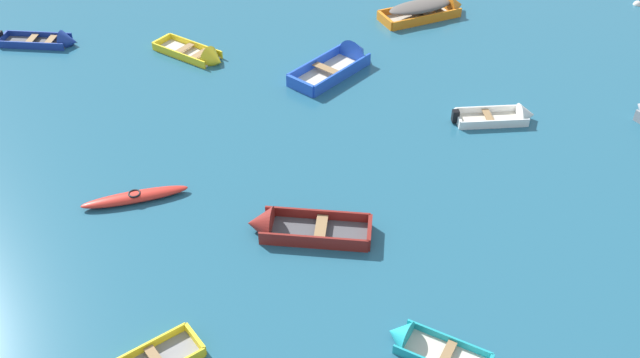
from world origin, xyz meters
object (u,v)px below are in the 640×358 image
rowboat_yellow_center (204,57)px  mooring_buoy_outer_edge (637,5)px  rowboat_maroon_midfield_right (285,227)px  kayak_red_cluster_inner (135,197)px  rowboat_turquoise_near_camera (416,342)px  rowboat_blue_far_back (345,60)px  rowboat_orange_back_row_center (433,8)px  rowboat_deep_blue_distant_center (53,41)px  rowboat_white_near_right (509,116)px

rowboat_yellow_center → mooring_buoy_outer_edge: 21.44m
rowboat_maroon_midfield_right → kayak_red_cluster_inner: rowboat_maroon_midfield_right is taller
rowboat_maroon_midfield_right → rowboat_turquoise_near_camera: bearing=-54.2°
rowboat_blue_far_back → rowboat_orange_back_row_center: bearing=45.2°
rowboat_blue_far_back → rowboat_deep_blue_distant_center: bearing=168.4°
rowboat_blue_far_back → mooring_buoy_outer_edge: 15.82m
rowboat_yellow_center → rowboat_deep_blue_distant_center: bearing=164.8°
rowboat_maroon_midfield_right → rowboat_yellow_center: rowboat_maroon_midfield_right is taller
rowboat_white_near_right → rowboat_yellow_center: 13.02m
rowboat_deep_blue_distant_center → kayak_red_cluster_inner: rowboat_deep_blue_distant_center is taller
rowboat_blue_far_back → rowboat_orange_back_row_center: 6.53m
rowboat_deep_blue_distant_center → rowboat_orange_back_row_center: size_ratio=0.83×
rowboat_yellow_center → mooring_buoy_outer_edge: bearing=11.8°
rowboat_deep_blue_distant_center → rowboat_blue_far_back: (12.83, -2.65, 0.07)m
rowboat_blue_far_back → rowboat_yellow_center: (-6.04, 0.80, -0.07)m
kayak_red_cluster_inner → rowboat_turquoise_near_camera: bearing=-38.1°
rowboat_maroon_midfield_right → rowboat_deep_blue_distant_center: bearing=127.7°
rowboat_yellow_center → kayak_red_cluster_inner: rowboat_yellow_center is taller
rowboat_turquoise_near_camera → rowboat_orange_back_row_center: bearing=78.2°
rowboat_white_near_right → rowboat_yellow_center: size_ratio=0.92×
rowboat_turquoise_near_camera → rowboat_yellow_center: 17.02m
rowboat_deep_blue_distant_center → rowboat_white_near_right: bearing=-21.2°
rowboat_maroon_midfield_right → rowboat_yellow_center: 11.61m
rowboat_orange_back_row_center → mooring_buoy_outer_edge: size_ratio=11.33×
rowboat_white_near_right → kayak_red_cluster_inner: (-13.41, -3.94, 0.00)m
kayak_red_cluster_inner → rowboat_maroon_midfield_right: bearing=-20.5°
rowboat_orange_back_row_center → kayak_red_cluster_inner: (-12.21, -13.17, -0.19)m
rowboat_maroon_midfield_right → rowboat_yellow_center: size_ratio=1.15×
rowboat_maroon_midfield_right → kayak_red_cluster_inner: (-4.82, 1.80, -0.04)m
rowboat_maroon_midfield_right → rowboat_orange_back_row_center: size_ratio=0.87×
rowboat_white_near_right → rowboat_turquoise_near_camera: bearing=-117.2°
rowboat_blue_far_back → rowboat_white_near_right: size_ratio=1.25×
rowboat_turquoise_near_camera → mooring_buoy_outer_edge: bearing=54.3°
rowboat_orange_back_row_center → rowboat_maroon_midfield_right: bearing=-116.3°
rowboat_white_near_right → mooring_buoy_outer_edge: (9.14, 9.77, -0.16)m
rowboat_blue_far_back → rowboat_orange_back_row_center: (4.60, 4.63, 0.12)m
rowboat_blue_far_back → rowboat_maroon_midfield_right: bearing=-105.1°
rowboat_deep_blue_distant_center → rowboat_maroon_midfield_right: bearing=-52.3°
rowboat_orange_back_row_center → mooring_buoy_outer_edge: rowboat_orange_back_row_center is taller
rowboat_maroon_midfield_right → rowboat_turquoise_near_camera: rowboat_maroon_midfield_right is taller
kayak_red_cluster_inner → mooring_buoy_outer_edge: 26.40m
rowboat_white_near_right → kayak_red_cluster_inner: rowboat_white_near_right is taller
mooring_buoy_outer_edge → rowboat_deep_blue_distant_center: bearing=-174.8°
rowboat_maroon_midfield_right → rowboat_white_near_right: (8.59, 5.74, -0.05)m
rowboat_yellow_center → kayak_red_cluster_inner: bearing=-99.5°
rowboat_white_near_right → rowboat_orange_back_row_center: (-1.21, 9.23, 0.19)m
rowboat_blue_far_back → kayak_red_cluster_inner: size_ratio=1.15×
rowboat_deep_blue_distant_center → kayak_red_cluster_inner: size_ratio=1.08×
rowboat_deep_blue_distant_center → rowboat_white_near_right: 20.00m
mooring_buoy_outer_edge → rowboat_orange_back_row_center: bearing=-177.0°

